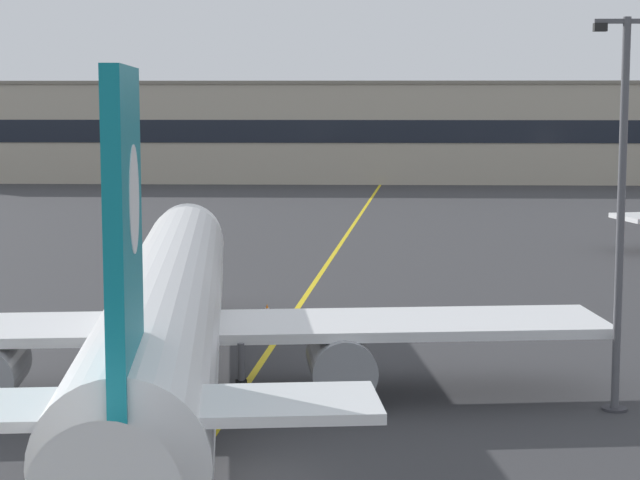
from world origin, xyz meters
TOP-DOWN VIEW (x-y plane):
  - ground_plane at (0.00, 0.00)m, footprint 400.00×400.00m
  - taxiway_centreline at (0.00, 30.00)m, footprint 12.18×179.63m
  - airliner_foreground at (-3.78, 8.06)m, footprint 32.34×41.50m
  - apron_lamp_post at (12.09, 7.81)m, footprint 2.24×0.90m
  - safety_cone_by_nose_gear at (-1.64, 25.12)m, footprint 0.44×0.44m
  - terminal_building at (-0.23, 116.04)m, footprint 117.90×12.40m

SIDE VIEW (x-z plane):
  - ground_plane at x=0.00m, z-range 0.00..0.00m
  - taxiway_centreline at x=0.00m, z-range 0.00..0.01m
  - safety_cone_by_nose_gear at x=-1.64m, z-range -0.02..0.53m
  - airliner_foreground at x=-3.78m, z-range -2.46..9.19m
  - terminal_building at x=-0.23m, z-range 0.01..12.79m
  - apron_lamp_post at x=12.09m, z-range 0.31..13.97m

